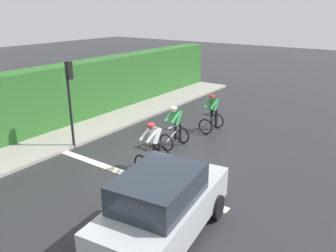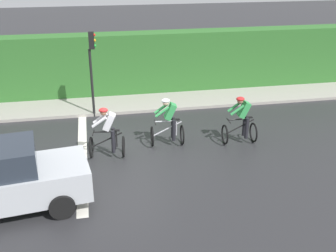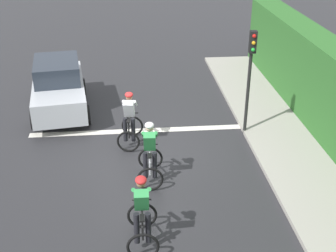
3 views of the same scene
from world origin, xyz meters
TOP-DOWN VIEW (x-y plane):
  - ground_plane at (0.00, 0.00)m, footprint 80.00×80.00m
  - sidewalk_kerb at (-4.69, 2.00)m, footprint 2.80×20.64m
  - stone_wall_low at (-5.59, 2.00)m, footprint 0.44×20.64m
  - hedge_wall at (-5.89, 2.00)m, footprint 1.10×20.64m
  - road_marking_stop_line at (0.00, -1.39)m, footprint 7.00×0.30m
  - cyclist_lead at (0.11, 3.93)m, footprint 0.70×1.10m
  - cyclist_second at (-0.19, 1.49)m, footprint 0.75×1.12m
  - cyclist_mid at (0.30, -0.55)m, footprint 0.82×1.16m
  - car_silver at (2.72, -3.29)m, footprint 2.29×4.29m
  - traffic_light_near_crossing at (-3.32, -0.86)m, footprint 0.22×0.31m

SIDE VIEW (x-z plane):
  - ground_plane at x=0.00m, z-range 0.00..0.00m
  - road_marking_stop_line at x=0.00m, z-range 0.00..0.01m
  - sidewalk_kerb at x=-4.69m, z-range 0.00..0.12m
  - stone_wall_low at x=-5.59m, z-range 0.00..0.47m
  - cyclist_lead at x=0.11m, z-range -0.03..1.63m
  - cyclist_second at x=-0.19m, z-range -0.03..1.63m
  - cyclist_mid at x=0.30m, z-range -0.03..1.63m
  - car_silver at x=2.72m, z-range -0.01..1.75m
  - hedge_wall at x=-5.89m, z-range 0.00..2.77m
  - traffic_light_near_crossing at x=-3.32m, z-range 0.55..3.89m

